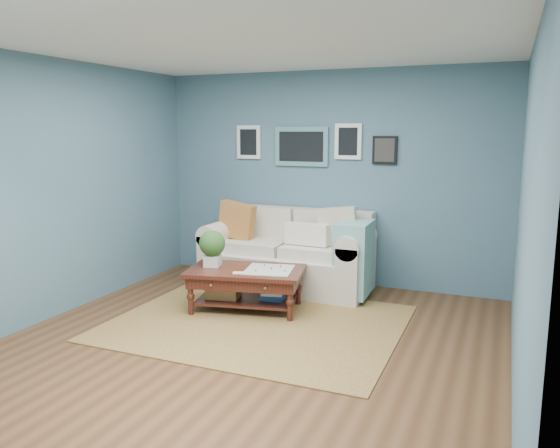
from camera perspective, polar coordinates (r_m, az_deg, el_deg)
The scene contains 4 objects.
room_shell at distance 4.76m, azimuth -3.99°, elevation 2.50°, with size 5.00×5.02×2.70m.
area_rug at distance 5.70m, azimuth -2.42°, elevation -10.26°, with size 2.88×2.30×0.01m, color brown.
loveseat at distance 6.80m, azimuth 1.58°, elevation -3.12°, with size 2.10×0.95×1.08m.
coffee_table at distance 6.02m, azimuth -4.18°, elevation -5.40°, with size 1.37×0.97×0.87m.
Camera 1 is at (2.11, -4.16, 1.97)m, focal length 35.00 mm.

